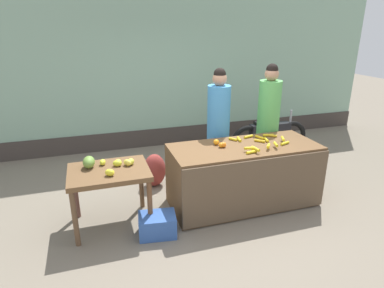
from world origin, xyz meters
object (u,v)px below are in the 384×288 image
object	(u,v)px
vendor_woman_green_shirt	(268,123)
produce_sack	(155,170)
produce_crate	(157,225)
parked_motorcycle	(269,136)
vendor_woman_blue_shirt	(218,128)

from	to	relation	value
vendor_woman_green_shirt	produce_sack	world-z (taller)	vendor_woman_green_shirt
produce_crate	produce_sack	distance (m)	1.31
parked_motorcycle	vendor_woman_green_shirt	bearing A→B (deg)	-124.10
vendor_woman_green_shirt	produce_crate	distance (m)	2.38
parked_motorcycle	produce_sack	bearing A→B (deg)	-166.37
produce_crate	vendor_woman_green_shirt	bearing A→B (deg)	26.66
vendor_woman_blue_shirt	produce_crate	distance (m)	1.77
vendor_woman_green_shirt	produce_sack	xyz separation A→B (m)	(-1.77, 0.28, -0.68)
parked_motorcycle	produce_crate	world-z (taller)	parked_motorcycle
vendor_woman_blue_shirt	produce_sack	distance (m)	1.18
produce_crate	produce_sack	xyz separation A→B (m)	(0.24, 1.28, 0.13)
produce_sack	vendor_woman_green_shirt	bearing A→B (deg)	-8.88
vendor_woman_green_shirt	produce_sack	bearing A→B (deg)	171.12
produce_crate	produce_sack	size ratio (longest dim) A/B	0.84
produce_sack	vendor_woman_blue_shirt	bearing A→B (deg)	-13.59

